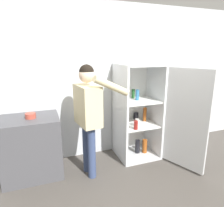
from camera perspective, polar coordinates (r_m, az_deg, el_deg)
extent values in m
plane|color=#4C4742|center=(3.16, 9.24, -19.78)|extent=(12.00, 12.00, 0.00)
cube|color=silver|center=(3.52, 2.25, 6.47)|extent=(7.00, 0.06, 2.55)
cube|color=silver|center=(3.68, 6.88, -13.98)|extent=(0.68, 0.62, 0.04)
cube|color=silver|center=(3.24, 7.72, 10.92)|extent=(0.68, 0.62, 0.04)
cube|color=white|center=(3.63, 5.15, -1.07)|extent=(0.68, 0.03, 1.52)
cube|color=silver|center=(3.25, 2.24, -2.92)|extent=(0.04, 0.62, 1.52)
cube|color=silver|center=(3.54, 11.90, -1.78)|extent=(0.04, 0.62, 1.52)
cube|color=white|center=(3.45, 7.16, -5.87)|extent=(0.61, 0.55, 0.02)
cube|color=white|center=(3.33, 7.38, 0.80)|extent=(0.61, 0.55, 0.02)
cube|color=silver|center=(3.16, 20.40, -4.37)|extent=(0.30, 0.64, 1.52)
cylinder|color=#9E4C19|center=(3.65, 9.31, -11.91)|extent=(0.08, 0.08, 0.24)
cylinder|color=beige|center=(3.30, 7.17, -5.45)|extent=(0.07, 0.07, 0.13)
cylinder|color=black|center=(3.65, 6.85, -3.51)|extent=(0.09, 0.09, 0.12)
cylinder|color=black|center=(3.62, 7.28, -12.04)|extent=(0.08, 0.08, 0.24)
cylinder|color=#1E5123|center=(3.46, 6.06, 2.86)|extent=(0.06, 0.06, 0.15)
cylinder|color=teal|center=(3.31, 7.25, 2.45)|extent=(0.06, 0.06, 0.17)
cylinder|color=#9E4C19|center=(3.55, 9.34, -3.08)|extent=(0.06, 0.06, 0.24)
cylinder|color=maroon|center=(3.17, 6.83, -6.15)|extent=(0.06, 0.06, 0.14)
cylinder|color=#384770|center=(3.07, -7.26, -12.24)|extent=(0.12, 0.12, 0.78)
cylinder|color=#384770|center=(2.92, -5.86, -13.69)|extent=(0.12, 0.12, 0.78)
cube|color=beige|center=(2.75, -6.98, -0.52)|extent=(0.32, 0.49, 0.55)
sphere|color=beige|center=(2.68, -7.25, 8.14)|extent=(0.22, 0.22, 0.22)
sphere|color=black|center=(2.67, -7.28, 8.94)|extent=(0.20, 0.20, 0.20)
cylinder|color=beige|center=(2.99, -8.82, 0.07)|extent=(0.09, 0.09, 0.52)
cylinder|color=beige|center=(2.57, -0.14, 5.01)|extent=(0.52, 0.17, 0.30)
cube|color=#4C4C51|center=(3.16, -21.91, -11.43)|extent=(0.80, 0.62, 0.88)
cylinder|color=#B24738|center=(2.97, -22.26, -3.24)|extent=(0.14, 0.14, 0.07)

